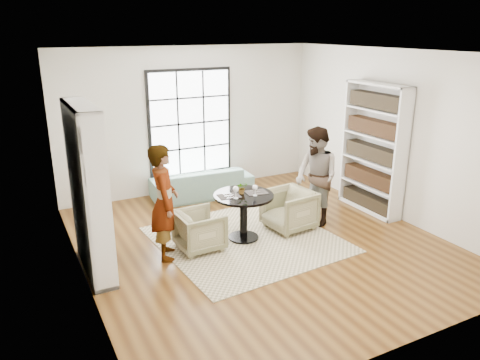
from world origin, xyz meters
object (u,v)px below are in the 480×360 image
wine_glass_right (255,188)px  sofa (202,182)px  armchair_left (200,230)px  person_right (316,177)px  person_left (164,202)px  pedestal_table (244,207)px  wine_glass_left (236,190)px  flower_centerpiece (242,188)px  armchair_right (289,210)px

wine_glass_right → sofa: bearing=88.7°
armchair_left → person_right: (2.22, 0.01, 0.55)m
person_right → person_left: bearing=-90.6°
armchair_left → wine_glass_right: bearing=-99.2°
pedestal_table → wine_glass_right: (0.14, -0.13, 0.35)m
pedestal_table → wine_glass_left: wine_glass_left is taller
armchair_left → person_left: size_ratio=0.40×
flower_centerpiece → wine_glass_right: bearing=-53.7°
sofa → flower_centerpiece: bearing=88.5°
pedestal_table → wine_glass_left: bearing=-152.5°
person_right → wine_glass_right: person_right is taller
armchair_left → flower_centerpiece: bearing=-86.6°
armchair_right → person_right: size_ratio=0.44×
pedestal_table → armchair_left: pedestal_table is taller
pedestal_table → wine_glass_right: bearing=-42.8°
person_right → flower_centerpiece: (-1.43, 0.06, 0.01)m
person_left → wine_glass_left: person_left is taller
flower_centerpiece → armchair_right: bearing=-3.8°
sofa → flower_centerpiece: flower_centerpiece is taller
person_left → person_right: 2.77m
pedestal_table → person_right: 1.47m
sofa → flower_centerpiece: (-0.19, -2.15, 0.58)m
wine_glass_left → wine_glass_right: bearing=-4.9°
pedestal_table → person_left: bearing=-179.5°
sofa → wine_glass_right: wine_glass_right is taller
pedestal_table → sofa: pedestal_table is taller
armchair_left → flower_centerpiece: (0.78, 0.07, 0.56)m
armchair_right → wine_glass_right: (-0.74, -0.13, 0.56)m
pedestal_table → armchair_right: pedestal_table is taller
wine_glass_right → armchair_right: bearing=10.0°
armchair_right → flower_centerpiece: bearing=-100.3°
person_left → pedestal_table: bearing=-73.5°
armchair_right → armchair_left: bearing=-96.0°
person_left → flower_centerpiece: 1.33m
flower_centerpiece → person_right: bearing=-2.4°
pedestal_table → person_right: bearing=0.1°
person_right → sofa: bearing=-151.6°
sofa → person_left: (-1.52, -2.22, 0.58)m
armchair_right → person_left: size_ratio=0.44×
wine_glass_left → wine_glass_right: wine_glass_left is taller
sofa → armchair_right: armchair_right is taller
person_left → wine_glass_right: (1.47, -0.12, 0.03)m
person_left → wine_glass_left: 1.14m
wine_glass_left → armchair_left: bearing=171.4°
wine_glass_right → pedestal_table: bearing=137.2°
sofa → wine_glass_right: size_ratio=11.09×
armchair_right → wine_glass_right: size_ratio=4.19×
pedestal_table → flower_centerpiece: bearing=90.5°
armchair_right → flower_centerpiece: size_ratio=3.89×
wine_glass_right → flower_centerpiece: bearing=126.3°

